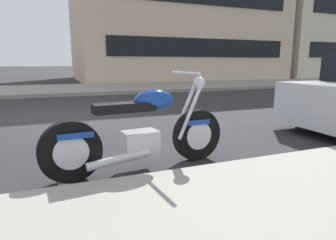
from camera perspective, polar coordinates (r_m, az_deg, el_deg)
The scene contains 6 objects.
ground_plane at distance 7.07m, azimuth -21.11°, elevation 0.50°, with size 260.00×260.00×0.00m, color #28282B.
sidewalk_far_curb at distance 18.29m, azimuth 19.67°, elevation 6.94°, with size 120.00×5.00×0.14m, color gray.
parking_stall_stripe at distance 3.51m, azimuth -20.15°, elevation -9.73°, with size 0.12×2.20×0.01m, color silver.
parked_motorcycle at distance 3.31m, azimuth -5.17°, elevation -2.61°, with size 2.19×0.62×1.12m.
townhouse_corner_block at distance 23.44m, azimuth 0.44°, elevation 20.23°, with size 14.12×10.93×9.81m.
townhouse_mid_block at distance 30.89m, azimuth 26.18°, elevation 17.13°, with size 11.83×9.99×10.02m.
Camera 1 is at (-0.03, -6.96, 1.22)m, focal length 30.70 mm.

